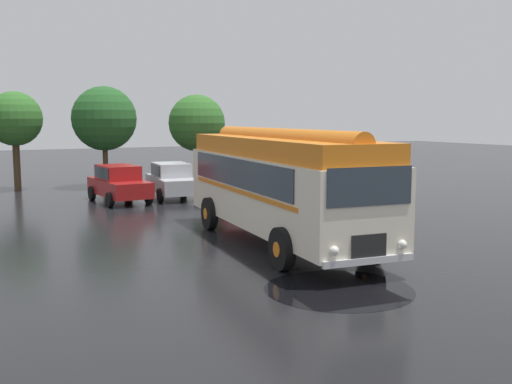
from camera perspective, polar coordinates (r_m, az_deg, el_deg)
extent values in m
plane|color=black|center=(18.88, 3.93, -4.54)|extent=(120.00, 120.00, 0.00)
cube|color=silver|center=(18.12, 2.20, 0.11)|extent=(3.49, 10.20, 2.10)
cube|color=orange|center=(18.01, 2.22, 4.31)|extent=(3.27, 9.98, 0.56)
cylinder|color=orange|center=(18.00, 2.22, 5.14)|extent=(1.55, 9.51, 0.60)
cube|color=#2D3842|center=(18.88, 5.35, 2.10)|extent=(0.84, 7.96, 0.84)
cube|color=#2D3842|center=(17.87, -1.89, 1.85)|extent=(0.84, 7.96, 0.84)
cube|color=orange|center=(18.84, 5.46, 0.44)|extent=(0.85, 8.16, 0.12)
cube|color=orange|center=(17.83, -1.77, 0.09)|extent=(0.85, 8.16, 0.12)
cube|color=#2D3842|center=(13.65, 10.82, 0.53)|extent=(2.19, 0.26, 0.88)
cube|color=black|center=(13.87, 10.70, -5.11)|extent=(0.90, 0.15, 0.56)
cube|color=silver|center=(13.93, 10.72, -6.45)|extent=(2.37, 0.34, 0.16)
sphere|color=white|center=(14.36, 13.76, -4.89)|extent=(0.22, 0.22, 0.22)
sphere|color=white|center=(13.41, 7.46, -5.59)|extent=(0.22, 0.22, 0.22)
cylinder|color=black|center=(16.21, 10.90, -4.61)|extent=(0.39, 1.12, 1.10)
cylinder|color=orange|center=(16.21, 10.90, -4.61)|extent=(0.36, 0.42, 0.39)
cylinder|color=black|center=(14.99, 2.47, -5.45)|extent=(0.39, 1.12, 1.10)
cylinder|color=orange|center=(14.99, 2.47, -5.45)|extent=(0.36, 0.42, 0.39)
cylinder|color=black|center=(21.42, 2.20, -1.65)|extent=(0.39, 1.12, 1.10)
cylinder|color=orange|center=(21.42, 2.20, -1.65)|extent=(0.36, 0.42, 0.39)
cylinder|color=black|center=(20.51, -4.45, -2.05)|extent=(0.39, 1.12, 1.10)
cylinder|color=orange|center=(20.51, -4.45, -2.05)|extent=(0.36, 0.42, 0.39)
cube|color=maroon|center=(27.79, -12.88, 0.44)|extent=(2.01, 4.31, 0.70)
cube|color=maroon|center=(27.86, -13.02, 1.84)|extent=(1.65, 2.29, 0.64)
cube|color=#2D3842|center=(28.11, -11.56, 1.92)|extent=(0.17, 1.93, 0.50)
cube|color=#2D3842|center=(27.63, -14.51, 1.75)|extent=(0.17, 1.93, 0.50)
cylinder|color=black|center=(26.92, -10.19, -0.45)|extent=(0.25, 0.65, 0.64)
cylinder|color=black|center=(26.33, -13.75, -0.71)|extent=(0.25, 0.65, 0.64)
cylinder|color=black|center=(29.34, -12.07, 0.12)|extent=(0.25, 0.65, 0.64)
cylinder|color=black|center=(28.80, -15.37, -0.11)|extent=(0.25, 0.65, 0.64)
cube|color=#B7BABF|center=(28.73, -7.99, 0.76)|extent=(2.12, 4.35, 0.70)
cube|color=#B7BABF|center=(28.81, -8.09, 2.12)|extent=(1.71, 2.33, 0.64)
cube|color=#2D3842|center=(29.00, -6.63, 2.17)|extent=(0.22, 1.92, 0.50)
cube|color=#2D3842|center=(28.64, -9.56, 2.06)|extent=(0.22, 1.92, 0.50)
cylinder|color=black|center=(27.75, -5.57, -0.15)|extent=(0.26, 0.66, 0.64)
cylinder|color=black|center=(27.32, -9.12, -0.32)|extent=(0.26, 0.66, 0.64)
cylinder|color=black|center=(30.24, -6.95, 0.43)|extent=(0.26, 0.66, 0.64)
cylinder|color=black|center=(29.85, -10.22, 0.28)|extent=(0.26, 0.66, 0.64)
cube|color=maroon|center=(30.38, -2.74, 1.17)|extent=(1.73, 4.21, 0.70)
cube|color=maroon|center=(30.45, -2.87, 2.44)|extent=(1.51, 2.19, 0.64)
cube|color=#2D3842|center=(30.77, -1.58, 2.50)|extent=(0.04, 1.93, 0.50)
cube|color=#2D3842|center=(30.15, -4.18, 2.39)|extent=(0.04, 1.93, 0.50)
cylinder|color=black|center=(29.63, -0.14, 0.34)|extent=(0.20, 0.64, 0.64)
cylinder|color=black|center=(28.88, -3.25, 0.15)|extent=(0.20, 0.64, 0.64)
cylinder|color=black|center=(31.96, -2.27, 0.83)|extent=(0.20, 0.64, 0.64)
cylinder|color=black|center=(31.26, -5.20, 0.67)|extent=(0.20, 0.64, 0.64)
cube|color=maroon|center=(31.33, 1.89, 1.35)|extent=(2.13, 4.36, 0.70)
cube|color=maroon|center=(31.40, 1.79, 2.59)|extent=(1.72, 2.33, 0.64)
cube|color=#2D3842|center=(31.71, 3.04, 2.63)|extent=(0.23, 1.92, 0.50)
cube|color=#2D3842|center=(31.11, 0.50, 2.55)|extent=(0.23, 1.92, 0.50)
cylinder|color=black|center=(30.55, 4.37, 0.53)|extent=(0.27, 0.66, 0.64)
cylinder|color=black|center=(29.83, 1.33, 0.39)|extent=(0.27, 0.66, 0.64)
cylinder|color=black|center=(32.90, 2.39, 1.01)|extent=(0.27, 0.66, 0.64)
cylinder|color=black|center=(32.23, -0.47, 0.89)|extent=(0.27, 0.66, 0.64)
cylinder|color=#4C3823|center=(33.94, -21.82, 2.43)|extent=(0.36, 0.36, 2.69)
sphere|color=#336B28|center=(33.85, -22.01, 6.50)|extent=(2.84, 2.84, 2.84)
sphere|color=#336B28|center=(33.94, -21.61, 6.51)|extent=(1.83, 1.83, 1.83)
cylinder|color=#4C3823|center=(33.80, -14.13, 2.50)|extent=(0.28, 0.28, 2.45)
sphere|color=#235623|center=(33.70, -14.26, 6.80)|extent=(3.49, 3.49, 3.49)
sphere|color=#235623|center=(33.55, -13.63, 6.84)|extent=(2.28, 2.28, 2.28)
cylinder|color=#4C3823|center=(35.70, -5.61, 2.75)|extent=(0.29, 0.29, 2.25)
sphere|color=#336B28|center=(35.60, -5.66, 6.56)|extent=(3.33, 3.33, 3.33)
sphere|color=#336B28|center=(35.22, -6.33, 6.55)|extent=(2.06, 2.06, 2.06)
cylinder|color=black|center=(13.64, 7.89, -9.14)|extent=(3.35, 3.35, 0.01)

